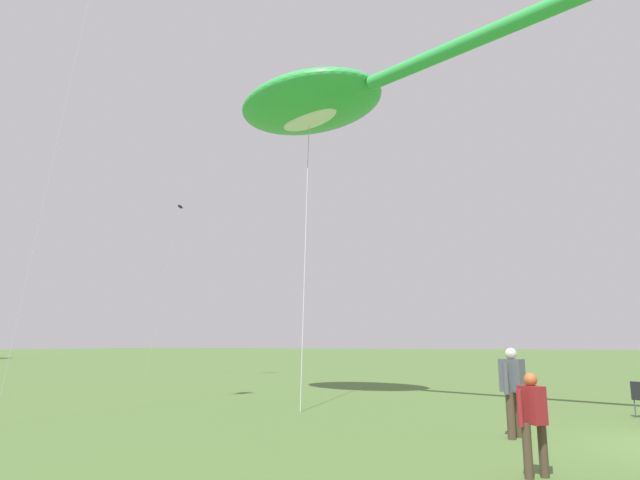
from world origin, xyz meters
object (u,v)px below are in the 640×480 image
Objects in this scene: big_show_kite at (316,102)px; person_navy_jacket at (513,385)px; person_grey_haired_man at (533,416)px; small_kite_diamond_red at (178,216)px.

person_navy_jacket is (-4.60, -6.57, -9.09)m from big_show_kite.
person_grey_haired_man is 26.52m from small_kite_diamond_red.
small_kite_diamond_red reaches higher than person_grey_haired_man.
person_grey_haired_man is 0.14× the size of small_kite_diamond_red.
person_grey_haired_man is at bearing 121.13° from person_navy_jacket.
big_show_kite reaches higher than small_kite_diamond_red.
big_show_kite is 1.45× the size of small_kite_diamond_red.
person_grey_haired_man is at bearing 10.55° from small_kite_diamond_red.
small_kite_diamond_red is (7.73, 12.69, -1.13)m from big_show_kite.
person_grey_haired_man is at bearing 151.54° from big_show_kite.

